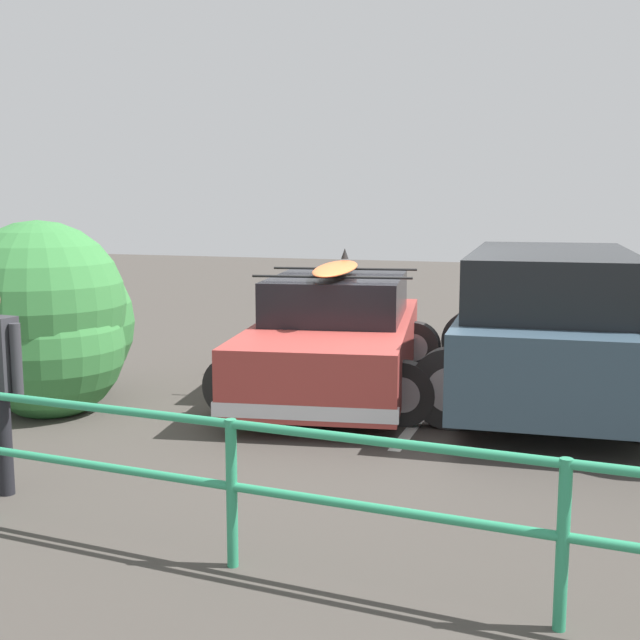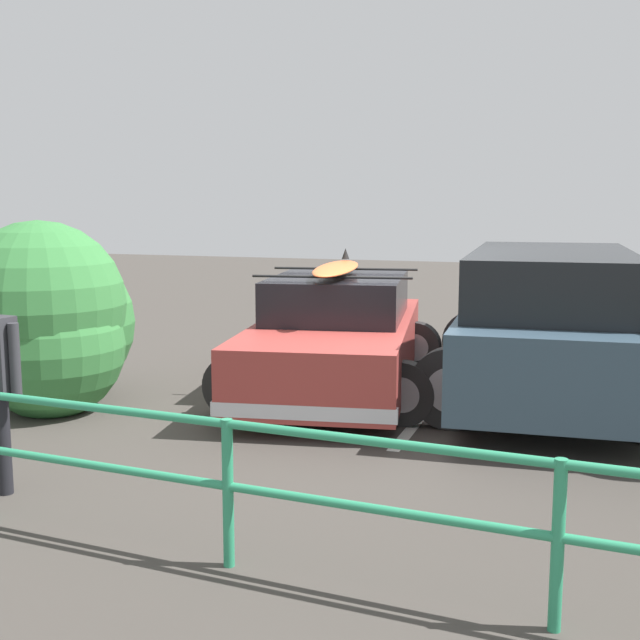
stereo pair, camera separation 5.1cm
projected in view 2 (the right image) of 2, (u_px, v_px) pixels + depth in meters
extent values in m
cube|color=#423D38|center=(373.00, 404.00, 9.07)|extent=(44.00, 44.00, 0.02)
cube|color=silver|center=(436.00, 399.00, 9.27)|extent=(0.12, 4.17, 0.00)
cube|color=#9E3833|center=(336.00, 348.00, 9.59)|extent=(2.45, 4.60, 0.69)
cube|color=black|center=(339.00, 297.00, 9.67)|extent=(1.86, 2.33, 0.50)
cube|color=silver|center=(303.00, 412.00, 7.53)|extent=(1.78, 0.39, 0.14)
cube|color=silver|center=(358.00, 337.00, 11.71)|extent=(1.78, 0.39, 0.14)
cylinder|color=black|center=(404.00, 393.00, 8.15)|extent=(0.66, 0.18, 0.66)
cylinder|color=#99999E|center=(404.00, 393.00, 8.15)|extent=(0.36, 0.19, 0.36)
cylinder|color=black|center=(234.00, 387.00, 8.44)|extent=(0.66, 0.18, 0.66)
cylinder|color=#99999E|center=(234.00, 387.00, 8.44)|extent=(0.36, 0.19, 0.36)
cylinder|color=black|center=(416.00, 346.00, 10.79)|extent=(0.66, 0.18, 0.66)
cylinder|color=#99999E|center=(416.00, 346.00, 10.79)|extent=(0.36, 0.19, 0.36)
cylinder|color=black|center=(287.00, 343.00, 11.09)|extent=(0.66, 0.18, 0.66)
cylinder|color=#99999E|center=(287.00, 343.00, 11.09)|extent=(0.36, 0.19, 0.36)
cylinder|color=black|center=(331.00, 277.00, 9.07)|extent=(1.82, 0.33, 0.03)
cylinder|color=black|center=(345.00, 269.00, 10.19)|extent=(1.82, 0.33, 0.03)
ellipsoid|color=orange|center=(336.00, 268.00, 9.56)|extent=(0.88, 2.37, 0.09)
cone|color=black|center=(346.00, 254.00, 10.46)|extent=(0.10, 0.10, 0.14)
cube|color=#334756|center=(549.00, 342.00, 9.09)|extent=(2.15, 4.88, 0.84)
cube|color=black|center=(552.00, 278.00, 8.99)|extent=(1.94, 3.83, 0.62)
cylinder|color=black|center=(548.00, 306.00, 11.45)|extent=(0.75, 0.23, 0.74)
cylinder|color=black|center=(451.00, 388.00, 8.01)|extent=(0.83, 0.22, 0.83)
cylinder|color=#99999E|center=(451.00, 388.00, 8.01)|extent=(0.45, 0.23, 0.45)
cylinder|color=black|center=(624.00, 348.00, 10.25)|extent=(0.83, 0.22, 0.83)
cylinder|color=#99999E|center=(624.00, 348.00, 10.25)|extent=(0.45, 0.23, 0.45)
cylinder|color=black|center=(474.00, 341.00, 10.75)|extent=(0.83, 0.22, 0.83)
cylinder|color=#99999E|center=(474.00, 341.00, 10.75)|extent=(0.45, 0.23, 0.45)
cylinder|color=black|center=(3.00, 444.00, 6.20)|extent=(0.12, 0.12, 0.80)
cylinder|color=#333338|center=(15.00, 360.00, 6.04)|extent=(0.08, 0.08, 0.57)
cylinder|color=#2D9366|center=(558.00, 546.00, 4.19)|extent=(0.07, 0.07, 0.95)
cylinder|color=#2D9366|center=(228.00, 494.00, 4.95)|extent=(0.07, 0.07, 0.95)
cylinder|color=#2D9366|center=(227.00, 424.00, 4.88)|extent=(7.86, 0.59, 0.06)
cylinder|color=#2D9366|center=(228.00, 486.00, 4.94)|extent=(7.86, 0.59, 0.06)
cylinder|color=brown|center=(46.00, 380.00, 9.43)|extent=(0.34, 0.34, 0.36)
sphere|color=#387F3D|center=(43.00, 320.00, 9.31)|extent=(1.84, 1.84, 1.84)
sphere|color=#387F3D|center=(30.00, 344.00, 9.67)|extent=(1.18, 1.18, 1.18)
sphere|color=#387F3D|center=(41.00, 304.00, 8.68)|extent=(1.82, 1.82, 1.82)
sphere|color=#387F3D|center=(55.00, 323.00, 9.08)|extent=(1.79, 1.79, 1.79)
sphere|color=#387F3D|center=(51.00, 347.00, 8.65)|extent=(1.58, 1.58, 1.58)
sphere|color=#387F3D|center=(35.00, 328.00, 9.32)|extent=(1.20, 1.20, 1.20)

